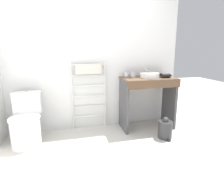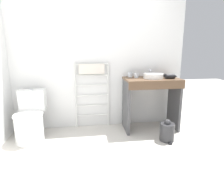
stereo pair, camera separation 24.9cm
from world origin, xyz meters
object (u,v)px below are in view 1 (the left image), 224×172
toilet (26,124)px  cup_near_wall (127,75)px  trash_bin (165,129)px  sink_basin (150,75)px  hair_dryer (166,75)px  cup_near_edge (133,75)px  towel_radiator (89,82)px

toilet → cup_near_wall: (1.61, 0.27, 0.64)m
cup_near_wall → trash_bin: (0.44, -0.60, -0.79)m
sink_basin → toilet: bearing=-177.1°
hair_dryer → trash_bin: hair_dryer is taller
sink_basin → cup_near_wall: 0.39m
hair_dryer → trash_bin: (-0.17, -0.36, -0.78)m
cup_near_edge → trash_bin: cup_near_edge is taller
toilet → towel_radiator: size_ratio=0.64×
toilet → cup_near_wall: 1.75m
sink_basin → hair_dryer: size_ratio=1.68×
toilet → cup_near_wall: size_ratio=9.20×
sink_basin → cup_near_edge: 0.27m
cup_near_wall → toilet: bearing=-170.5°
sink_basin → trash_bin: 0.90m
cup_near_edge → trash_bin: bearing=-57.2°
sink_basin → trash_bin: size_ratio=0.95×
toilet → cup_near_edge: 1.83m
toilet → cup_near_edge: bearing=6.9°
toilet → hair_dryer: size_ratio=3.88×
cup_near_edge → hair_dryer: cup_near_edge is taller
cup_near_edge → toilet: bearing=-173.1°
towel_radiator → sink_basin: towel_radiator is taller
cup_near_wall → cup_near_edge: bearing=-32.8°
towel_radiator → cup_near_edge: 0.77m
hair_dryer → trash_bin: size_ratio=0.57×
towel_radiator → trash_bin: bearing=-30.7°
toilet → sink_basin: bearing=2.9°
trash_bin → cup_near_edge: bearing=122.8°
cup_near_wall → hair_dryer: 0.66m
sink_basin → cup_near_edge: (-0.25, 0.11, -0.00)m
towel_radiator → hair_dryer: (1.27, -0.30, 0.10)m
cup_near_edge → sink_basin: bearing=-22.7°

